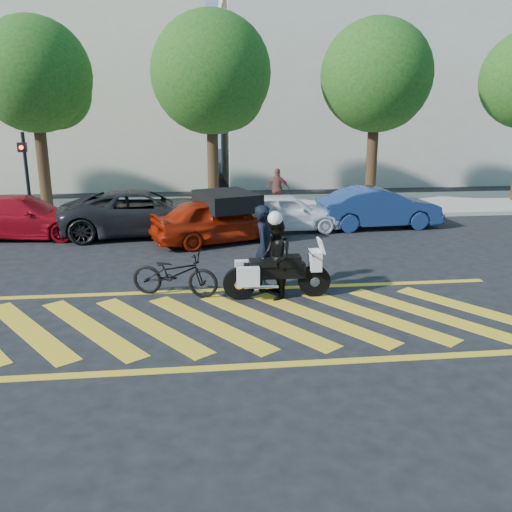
{
  "coord_description": "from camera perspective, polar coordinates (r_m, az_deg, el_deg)",
  "views": [
    {
      "loc": [
        -0.79,
        -9.74,
        4.01
      ],
      "look_at": [
        0.44,
        0.92,
        1.05
      ],
      "focal_mm": 38.0,
      "sensor_mm": 36.0,
      "label": 1
    }
  ],
  "objects": [
    {
      "name": "police_motorcycle",
      "position": [
        11.68,
        2.05,
        -1.78
      ],
      "size": [
        2.34,
        0.74,
        1.03
      ],
      "rotation": [
        0.0,
        0.0,
        -0.01
      ],
      "color": "black",
      "rests_on": "ground"
    },
    {
      "name": "parked_right",
      "position": [
        19.05,
        12.78,
        4.98
      ],
      "size": [
        4.26,
        1.7,
        1.38
      ],
      "primitive_type": "imported",
      "rotation": [
        0.0,
        0.0,
        1.63
      ],
      "color": "navy",
      "rests_on": "ground"
    },
    {
      "name": "ground",
      "position": [
        10.57,
        -1.82,
        -6.9
      ],
      "size": [
        90.0,
        90.0,
        0.0
      ],
      "primitive_type": "plane",
      "color": "black",
      "rests_on": "ground"
    },
    {
      "name": "bicycle",
      "position": [
        11.94,
        -8.53,
        -1.83
      ],
      "size": [
        2.04,
        1.22,
        1.01
      ],
      "primitive_type": "imported",
      "rotation": [
        0.0,
        0.0,
        1.27
      ],
      "color": "black",
      "rests_on": "ground"
    },
    {
      "name": "officer_bike",
      "position": [
        12.11,
        0.94,
        0.85
      ],
      "size": [
        0.65,
        0.81,
        1.93
      ],
      "primitive_type": "imported",
      "rotation": [
        0.0,
        0.0,
        1.28
      ],
      "color": "black",
      "rests_on": "ground"
    },
    {
      "name": "tree_right",
      "position": [
        23.06,
        12.79,
        17.62
      ],
      "size": [
        4.4,
        4.4,
        7.41
      ],
      "color": "black",
      "rests_on": "ground"
    },
    {
      "name": "signal_pole",
      "position": [
        20.41,
        -23.06,
        8.32
      ],
      "size": [
        0.28,
        0.43,
        3.2
      ],
      "color": "black",
      "rests_on": "ground"
    },
    {
      "name": "pedestrian_right",
      "position": [
        21.21,
        2.29,
        7.07
      ],
      "size": [
        1.0,
        0.63,
        1.58
      ],
      "primitive_type": "imported",
      "rotation": [
        0.0,
        0.0,
        2.86
      ],
      "color": "brown",
      "rests_on": "sidewalk"
    },
    {
      "name": "building_right",
      "position": [
        32.3,
        11.62,
        17.75
      ],
      "size": [
        16.0,
        8.0,
        11.0
      ],
      "primitive_type": "cube",
      "color": "beige",
      "rests_on": "ground"
    },
    {
      "name": "parked_left",
      "position": [
        18.66,
        -23.38,
        3.8
      ],
      "size": [
        4.7,
        2.22,
        1.33
      ],
      "primitive_type": "imported",
      "rotation": [
        0.0,
        0.0,
        1.49
      ],
      "color": "#9B0916",
      "rests_on": "ground"
    },
    {
      "name": "sidewalk",
      "position": [
        22.11,
        -4.46,
        5.11
      ],
      "size": [
        60.0,
        5.0,
        0.15
      ],
      "primitive_type": "cube",
      "color": "#9E998E",
      "rests_on": "ground"
    },
    {
      "name": "tree_center",
      "position": [
        21.85,
        -4.4,
        18.21
      ],
      "size": [
        4.6,
        4.6,
        7.56
      ],
      "color": "black",
      "rests_on": "ground"
    },
    {
      "name": "tree_left",
      "position": [
        22.53,
        -21.92,
        16.86
      ],
      "size": [
        4.2,
        4.2,
        7.26
      ],
      "color": "black",
      "rests_on": "ground"
    },
    {
      "name": "officer_moto",
      "position": [
        11.58,
        1.99,
        -0.27
      ],
      "size": [
        0.67,
        0.86,
        1.76
      ],
      "primitive_type": "imported",
      "rotation": [
        0.0,
        0.0,
        -1.58
      ],
      "color": "black",
      "rests_on": "ground"
    },
    {
      "name": "crosswalk",
      "position": [
        10.56,
        -2.03,
        -6.89
      ],
      "size": [
        12.33,
        4.0,
        0.01
      ],
      "color": "gold",
      "rests_on": "ground"
    },
    {
      "name": "building_left",
      "position": [
        31.59,
        -20.64,
        16.26
      ],
      "size": [
        16.0,
        8.0,
        10.0
      ],
      "primitive_type": "cube",
      "color": "beige",
      "rests_on": "ground"
    },
    {
      "name": "parked_mid_left",
      "position": [
        17.92,
        -11.8,
        4.53
      ],
      "size": [
        5.43,
        2.9,
        1.45
      ],
      "primitive_type": "imported",
      "rotation": [
        0.0,
        0.0,
        1.67
      ],
      "color": "black",
      "rests_on": "ground"
    },
    {
      "name": "red_convertible",
      "position": [
        16.53,
        -3.98,
        3.79
      ],
      "size": [
        4.38,
        2.9,
        1.39
      ],
      "primitive_type": "imported",
      "rotation": [
        0.0,
        0.0,
        1.91
      ],
      "color": "#951A06",
      "rests_on": "ground"
    },
    {
      "name": "parked_mid_right",
      "position": [
        18.12,
        3.18,
        4.64
      ],
      "size": [
        3.71,
        1.5,
        1.26
      ],
      "primitive_type": "imported",
      "rotation": [
        0.0,
        0.0,
        1.57
      ],
      "color": "white",
      "rests_on": "ground"
    }
  ]
}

